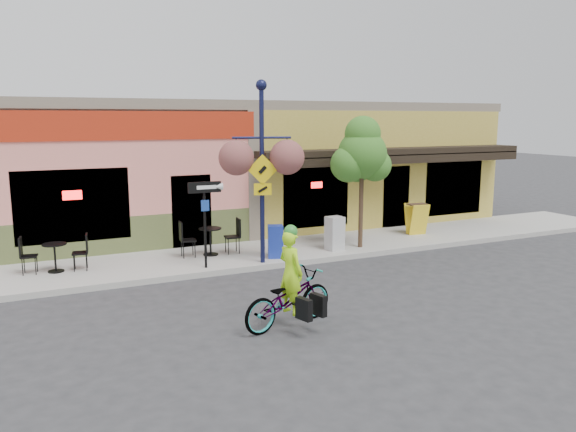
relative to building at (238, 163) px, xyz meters
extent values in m
plane|color=#2D2D30|center=(0.00, -7.50, -2.25)|extent=(90.00, 90.00, 0.00)
cube|color=#9E9B93|center=(0.00, -5.50, -2.17)|extent=(24.00, 3.00, 0.15)
cube|color=#A8A59E|center=(0.00, -6.95, -2.17)|extent=(24.00, 0.12, 0.15)
imported|color=maroon|center=(-3.03, -10.90, -1.71)|extent=(2.18, 1.23, 1.09)
imported|color=#B6FF1A|center=(-2.98, -10.90, -1.44)|extent=(0.53, 0.67, 1.62)
camera|label=1|loc=(-7.44, -20.22, 1.70)|focal=35.00mm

